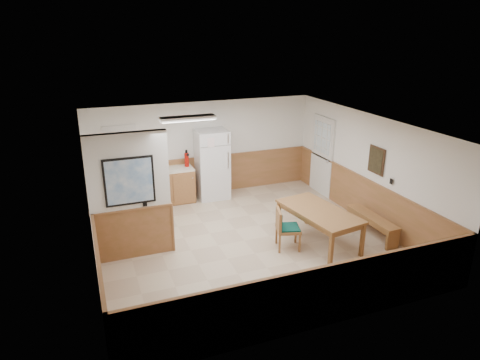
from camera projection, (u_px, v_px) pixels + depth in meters
name	position (u px, v px, depth m)	size (l,w,h in m)	color
ground	(244.00, 241.00, 9.09)	(6.00, 6.00, 0.00)	#C5AC8D
ceiling	(245.00, 125.00, 8.25)	(6.00, 6.00, 0.02)	silver
back_wall	(203.00, 149.00, 11.31)	(6.00, 0.02, 2.50)	white
right_wall	(368.00, 169.00, 9.68)	(0.02, 6.00, 2.50)	white
left_wall	(89.00, 207.00, 7.66)	(0.02, 6.00, 2.50)	white
wainscot_back	(204.00, 176.00, 11.54)	(6.00, 0.04, 1.00)	#9D603E
wainscot_right	(364.00, 200.00, 9.92)	(0.04, 6.00, 1.00)	#9D603E
wainscot_left	(95.00, 244.00, 7.92)	(0.04, 6.00, 1.00)	#9D603E
partition_wall	(130.00, 198.00, 8.09)	(1.50, 0.20, 2.50)	white
kitchen_counter	(162.00, 186.00, 10.89)	(2.20, 0.61, 1.00)	olive
exterior_door	(322.00, 156.00, 11.40)	(0.07, 1.02, 2.15)	silver
kitchen_window	(121.00, 145.00, 10.48)	(0.80, 0.04, 1.00)	silver
wall_painting	(376.00, 160.00, 9.30)	(0.04, 0.50, 0.60)	#382516
fluorescent_fixture	(188.00, 118.00, 9.14)	(1.20, 0.30, 0.09)	silver
refrigerator	(212.00, 164.00, 11.14)	(0.82, 0.73, 1.82)	white
dining_table	(319.00, 214.00, 8.78)	(1.20, 1.96, 0.75)	brown
dining_bench	(372.00, 221.00, 9.24)	(0.33, 1.45, 0.45)	brown
dining_chair	(284.00, 226.00, 8.64)	(0.74, 0.60, 0.85)	brown
fire_extinguisher	(187.00, 159.00, 10.94)	(0.15, 0.15, 0.44)	#B31109
soap_bottle	(114.00, 170.00, 10.32)	(0.08, 0.08, 0.25)	#198E3B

